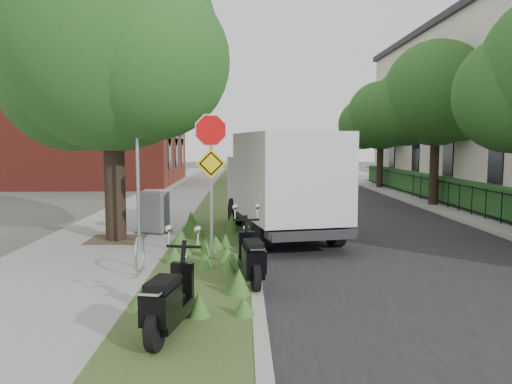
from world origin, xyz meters
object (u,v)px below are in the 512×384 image
box_truck (282,180)px  scooter_near (167,308)px  scooter_far (252,263)px  sign_assembly (211,156)px  utility_cabinet (153,213)px

box_truck → scooter_near: bearing=-105.6°
scooter_far → box_truck: bearing=79.5°
scooter_near → sign_assembly: bearing=86.0°
scooter_far → sign_assembly: bearing=112.7°
utility_cabinet → scooter_near: bearing=-78.7°
sign_assembly → scooter_far: bearing=-67.3°
scooter_near → box_truck: box_truck is taller
sign_assembly → scooter_near: 4.73m
sign_assembly → scooter_far: sign_assembly is taller
sign_assembly → scooter_near: size_ratio=1.92×
scooter_near → utility_cabinet: bearing=101.3°
scooter_near → scooter_far: size_ratio=0.99×
sign_assembly → scooter_far: 2.81m
scooter_near → utility_cabinet: size_ratio=1.47×
box_truck → utility_cabinet: bearing=176.2°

